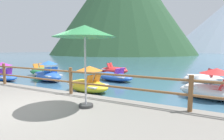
% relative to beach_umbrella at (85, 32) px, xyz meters
% --- Properties ---
extents(ground_plane, '(200.00, 200.00, 0.00)m').
position_rel_beach_umbrella_xyz_m(ground_plane, '(-1.38, 39.43, -2.45)').
color(ground_plane, '#38607A').
extents(dock_railing, '(23.92, 0.12, 0.95)m').
position_rel_beach_umbrella_xyz_m(dock_railing, '(-1.38, 0.98, -1.47)').
color(dock_railing, brown).
rests_on(dock_railing, promenade_dock).
extents(beach_umbrella, '(1.70, 1.70, 2.24)m').
position_rel_beach_umbrella_xyz_m(beach_umbrella, '(0.00, 0.00, 0.00)').
color(beach_umbrella, '#B2B2B7').
rests_on(beach_umbrella, promenade_dock).
extents(pedal_boat_0, '(2.42, 1.48, 0.90)m').
position_rel_beach_umbrella_xyz_m(pedal_boat_0, '(-3.70, 8.87, -2.14)').
color(pedal_boat_0, red).
rests_on(pedal_boat_0, ground).
extents(pedal_boat_1, '(2.73, 1.80, 1.26)m').
position_rel_beach_umbrella_xyz_m(pedal_boat_1, '(3.16, 4.24, -2.03)').
color(pedal_boat_1, white).
rests_on(pedal_boat_1, ground).
extents(pedal_boat_2, '(2.48, 1.92, 0.88)m').
position_rel_beach_umbrella_xyz_m(pedal_boat_2, '(2.76, 7.63, -2.15)').
color(pedal_boat_2, white).
rests_on(pedal_boat_2, ground).
extents(pedal_boat_3, '(2.67, 1.77, 1.28)m').
position_rel_beach_umbrella_xyz_m(pedal_boat_3, '(-5.94, 4.11, -2.02)').
color(pedal_boat_3, blue).
rests_on(pedal_boat_3, ground).
extents(pedal_boat_4, '(2.78, 1.73, 0.85)m').
position_rel_beach_umbrella_xyz_m(pedal_boat_4, '(-2.25, 6.12, -2.18)').
color(pedal_boat_4, blue).
rests_on(pedal_boat_4, ground).
extents(pedal_boat_5, '(2.56, 1.26, 1.18)m').
position_rel_beach_umbrella_xyz_m(pedal_boat_5, '(-8.67, 2.81, -2.08)').
color(pedal_boat_5, blue).
rests_on(pedal_boat_5, ground).
extents(pedal_boat_6, '(2.33, 1.54, 1.23)m').
position_rel_beach_umbrella_xyz_m(pedal_boat_6, '(-1.98, 2.87, -2.03)').
color(pedal_boat_6, yellow).
rests_on(pedal_boat_6, ground).
extents(pedal_boat_7, '(2.41, 1.36, 0.91)m').
position_rel_beach_umbrella_xyz_m(pedal_boat_7, '(-8.21, 5.58, -2.13)').
color(pedal_boat_7, green).
rests_on(pedal_boat_7, ground).
extents(cliff_headland, '(55.34, 55.34, 39.90)m').
position_rel_beach_umbrella_xyz_m(cliff_headland, '(-25.55, 62.54, 16.28)').
color(cliff_headland, '#284C2D').
rests_on(cliff_headland, ground).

